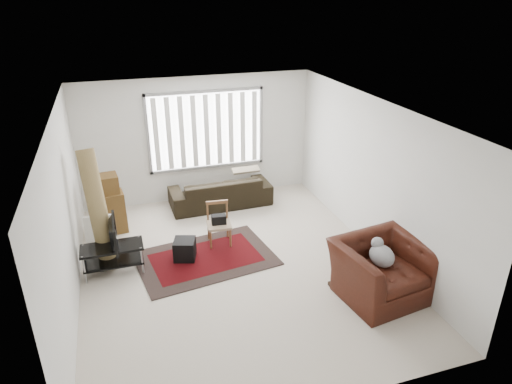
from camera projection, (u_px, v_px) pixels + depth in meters
room at (227, 160)px, 7.48m from camera, size 6.00×6.02×2.71m
persian_rug at (206, 258)px, 7.99m from camera, size 2.49×1.84×0.02m
tv_stand at (113, 254)px, 7.47m from camera, size 0.99×0.45×0.50m
tv at (110, 234)px, 7.32m from camera, size 0.10×0.81×0.46m
subwoofer at (185, 249)px, 7.90m from camera, size 0.45×0.45×0.36m
moving_boxes at (112, 206)px, 8.70m from camera, size 0.52×0.48×1.16m
white_flatpack at (100, 232)px, 8.19m from camera, size 0.51×0.20×0.64m
rolled_rug at (97, 209)px, 7.55m from camera, size 0.50×0.91×1.99m
sofa at (220, 187)px, 9.80m from camera, size 2.17×0.98×0.83m
side_chair at (219, 222)px, 8.30m from camera, size 0.46×0.46×0.79m
armchair at (383, 266)px, 6.88m from camera, size 1.51×1.36×1.00m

